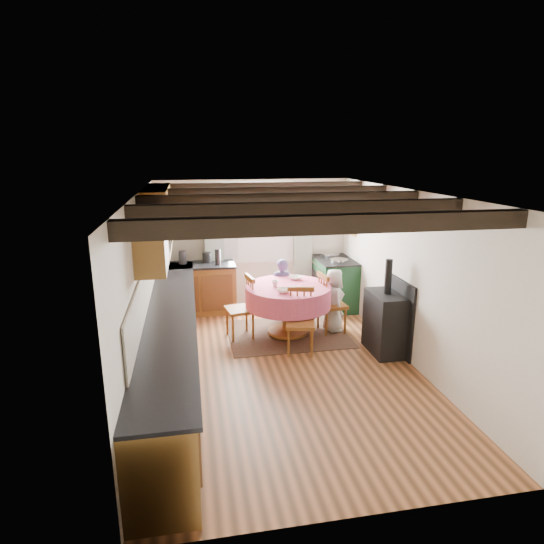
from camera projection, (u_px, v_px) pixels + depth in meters
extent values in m
cube|color=#AC663A|center=(282.00, 366.00, 6.31)|extent=(3.60, 5.50, 0.00)
cube|color=white|center=(284.00, 192.00, 5.69)|extent=(3.60, 5.50, 0.00)
cube|color=silver|center=(253.00, 243.00, 8.61)|extent=(3.60, 0.00, 2.40)
cube|color=silver|center=(358.00, 386.00, 3.39)|extent=(3.60, 0.00, 2.40)
cube|color=silver|center=(143.00, 291.00, 5.68)|extent=(0.00, 5.50, 2.40)
cube|color=silver|center=(409.00, 277.00, 6.32)|extent=(0.00, 5.50, 2.40)
cube|color=black|center=(332.00, 224.00, 3.81)|extent=(3.60, 0.16, 0.16)
cube|color=black|center=(303.00, 209.00, 4.76)|extent=(3.60, 0.16, 0.16)
cube|color=black|center=(284.00, 200.00, 5.71)|extent=(3.60, 0.16, 0.16)
cube|color=black|center=(270.00, 193.00, 6.66)|extent=(3.60, 0.16, 0.16)
cube|color=black|center=(259.00, 187.00, 7.61)|extent=(3.60, 0.16, 0.16)
cube|color=beige|center=(147.00, 284.00, 5.97)|extent=(0.02, 4.50, 0.55)
cube|color=beige|center=(200.00, 246.00, 8.42)|extent=(1.40, 0.02, 0.55)
cube|color=brown|center=(171.00, 345.00, 5.93)|extent=(0.60, 5.30, 0.88)
cube|color=brown|center=(200.00, 289.00, 8.34)|extent=(1.30, 0.60, 0.88)
cube|color=black|center=(170.00, 312.00, 5.82)|extent=(0.64, 5.30, 0.04)
cube|color=black|center=(199.00, 265.00, 8.20)|extent=(1.30, 0.64, 0.04)
cube|color=brown|center=(158.00, 218.00, 6.66)|extent=(0.34, 1.80, 0.90)
cube|color=brown|center=(151.00, 240.00, 5.25)|extent=(0.34, 0.90, 0.70)
cube|color=white|center=(259.00, 223.00, 8.51)|extent=(1.34, 0.03, 1.54)
cube|color=white|center=(258.00, 222.00, 8.52)|extent=(1.20, 0.01, 1.40)
cube|color=#A1BE97|center=(214.00, 251.00, 8.41)|extent=(0.35, 0.10, 2.10)
cube|color=#A1BE97|center=(303.00, 248.00, 8.71)|extent=(0.35, 0.10, 2.10)
cylinder|color=black|center=(259.00, 191.00, 8.27)|extent=(2.00, 0.03, 0.03)
cube|color=gold|center=(351.00, 218.00, 8.37)|extent=(0.04, 0.50, 0.60)
cylinder|color=silver|center=(308.00, 216.00, 8.64)|extent=(0.30, 0.02, 0.30)
cube|color=brown|center=(288.00, 334.00, 7.41)|extent=(1.92, 1.49, 0.01)
imported|color=#403A64|center=(281.00, 290.00, 7.89)|extent=(0.43, 0.31, 1.12)
imported|color=beige|center=(333.00, 300.00, 7.43)|extent=(0.35, 0.53, 1.06)
imported|color=silver|center=(296.00, 278.00, 7.56)|extent=(0.28, 0.28, 0.05)
imported|color=silver|center=(283.00, 291.00, 6.85)|extent=(0.21, 0.21, 0.06)
imported|color=silver|center=(275.00, 283.00, 7.17)|extent=(0.13, 0.13, 0.10)
cylinder|color=#262628|center=(182.00, 257.00, 8.18)|extent=(0.14, 0.14, 0.24)
cylinder|color=#262628|center=(207.00, 257.00, 8.30)|extent=(0.17, 0.17, 0.19)
cylinder|color=#262628|center=(218.00, 257.00, 8.12)|extent=(0.10, 0.10, 0.28)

